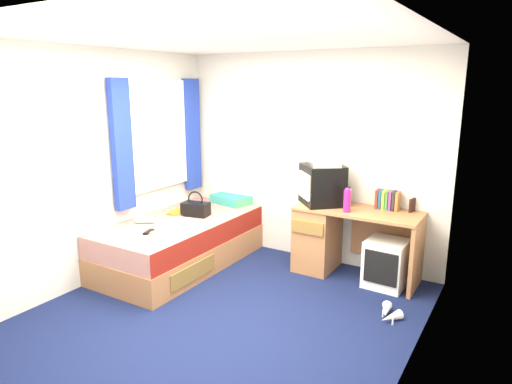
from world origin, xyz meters
The scene contains 20 objects.
ground centered at (0.00, 0.00, 0.00)m, with size 3.40×3.40×0.00m, color #0C1438.
room_shell centered at (0.00, 0.00, 1.45)m, with size 3.40×3.40×3.40m.
bed centered at (-1.10, 0.70, 0.27)m, with size 1.01×2.00×0.54m.
pillow centered at (-1.01, 1.60, 0.59)m, with size 0.49×0.31×0.11m, color #1B68B4.
desk centered at (0.45, 1.44, 0.41)m, with size 1.30×0.55×0.75m.
storage_cube centered at (1.07, 1.35, 0.25)m, with size 0.39×0.39×0.49m, color white.
crt_tv centered at (0.30, 1.44, 0.97)m, with size 0.59×0.60×0.44m.
vcr centered at (0.31, 1.44, 1.23)m, with size 0.42×0.30×0.08m, color #B8B9BB.
book_row centered at (0.98, 1.60, 0.85)m, with size 0.24×0.13×0.20m.
picture_frame centered at (1.22, 1.63, 0.82)m, with size 0.02×0.12×0.14m, color black.
pink_water_bottle centered at (0.65, 1.28, 0.86)m, with size 0.07×0.07×0.23m, color #CE1D7A.
aerosol_can centered at (0.60, 1.47, 0.85)m, with size 0.06×0.06×0.20m, color white.
handbag centered at (-1.05, 0.93, 0.63)m, with size 0.34×0.23×0.29m.
towel centered at (-0.84, 0.39, 0.59)m, with size 0.31×0.26×0.10m, color white.
magazine centered at (-1.29, 0.93, 0.55)m, with size 0.21×0.28×0.01m, color yellow.
water_bottle centered at (-1.33, 0.40, 0.58)m, with size 0.07×0.07×0.20m, color silver.
colour_swatch_fan centered at (-1.02, 0.17, 0.55)m, with size 0.22×0.06×0.01m, color yellow.
remote_control centered at (-1.07, 0.17, 0.55)m, with size 0.05×0.16×0.02m, color black.
window_assembly centered at (-1.55, 0.90, 1.42)m, with size 0.11×1.42×1.40m.
white_heels centered at (1.29, 0.70, 0.04)m, with size 0.23×0.34×0.09m.
Camera 1 is at (2.20, -3.08, 2.04)m, focal length 32.00 mm.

